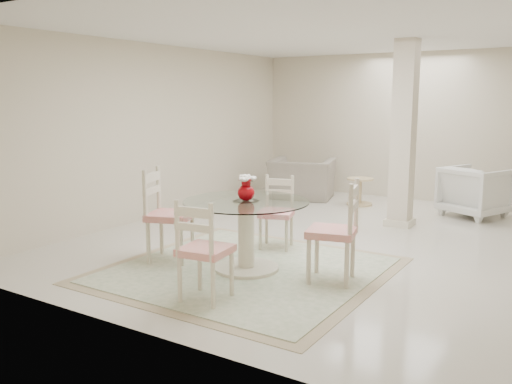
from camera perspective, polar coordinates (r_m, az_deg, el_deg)
The scene contains 13 objects.
ground at distance 7.36m, azimuth 8.04°, elevation -4.99°, with size 7.00×7.00×0.00m, color beige.
room_shell at distance 7.11m, azimuth 8.41°, elevation 9.61°, with size 6.02×7.02×2.71m.
column at distance 8.17m, azimuth 15.27°, elevation 5.85°, with size 0.30×0.30×2.70m, color beige.
area_rug at distance 6.02m, azimuth -1.03°, elevation -8.21°, with size 2.86×2.86×0.02m.
dining_table at distance 5.91m, azimuth -1.04°, elevation -4.59°, with size 1.36×1.36×0.78m.
red_vase at distance 5.80m, azimuth -1.05°, elevation 0.44°, with size 0.22×0.20×0.28m.
dining_chair_east at distance 5.55m, azimuth 8.77°, elevation -3.36°, with size 0.57×0.57×1.17m.
dining_chair_north at distance 6.80m, azimuth 2.27°, elevation -1.55°, with size 0.50×0.50×1.00m.
dining_chair_west at distance 6.31m, azimuth -9.69°, elevation -1.64°, with size 0.61×0.61×1.20m.
dining_chair_south at distance 4.98m, azimuth -5.75°, elevation -5.41°, with size 0.48×0.48×1.08m.
recliner_taupe at distance 10.23m, azimuth 4.86°, elevation 1.40°, with size 1.15×1.00×0.75m, color gray.
armchair_white at distance 9.31m, azimuth 22.02°, elevation 0.05°, with size 0.86×0.89×0.81m, color white.
side_table at distance 9.74m, azimuth 10.87°, elevation -0.07°, with size 0.46×0.46×0.48m.
Camera 1 is at (2.89, -6.50, 1.88)m, focal length 38.00 mm.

